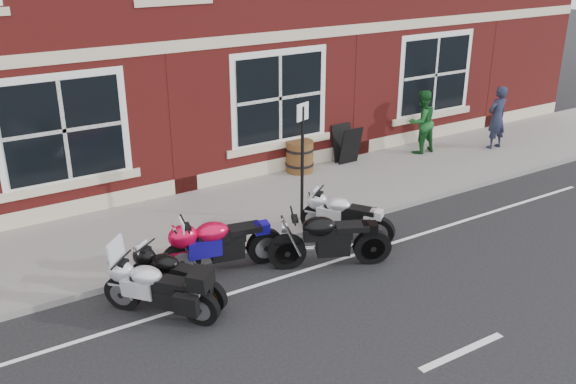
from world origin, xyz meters
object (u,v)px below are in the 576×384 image
moto_sport_red (220,241)px  moto_sport_black (176,274)px  pedestrian_left (497,117)px  pedestrian_right (422,122)px  parking_sign (302,154)px  moto_touring_silver (157,286)px  moto_naked_black (327,237)px  a_board_sign (347,144)px  barrel_planter (300,156)px  moto_sport_silver (346,214)px

moto_sport_red → moto_sport_black: size_ratio=1.33×
moto_sport_red → pedestrian_left: bearing=-67.6°
pedestrian_right → parking_sign: size_ratio=0.69×
moto_touring_silver → moto_naked_black: (3.17, -0.06, 0.05)m
moto_touring_silver → a_board_sign: size_ratio=1.65×
parking_sign → moto_sport_red: bearing=-178.9°
moto_touring_silver → pedestrian_left: 11.16m
a_board_sign → barrel_planter: 1.38m
moto_naked_black → a_board_sign: a_board_sign is taller
moto_sport_black → barrel_planter: 6.15m
moto_naked_black → pedestrian_left: bearing=-44.4°
moto_sport_black → a_board_sign: size_ratio=1.72×
pedestrian_left → parking_sign: parking_sign is taller
parking_sign → moto_naked_black: bearing=-128.0°
moto_sport_black → pedestrian_left: (10.37, 2.53, 0.49)m
moto_sport_red → pedestrian_left: 9.53m
moto_naked_black → pedestrian_left: 8.15m
moto_sport_black → pedestrian_right: bearing=-8.7°
moto_touring_silver → pedestrian_left: pedestrian_left is taller
moto_naked_black → a_board_sign: (3.47, 4.05, 0.03)m
moto_sport_silver → a_board_sign: 4.14m
parking_sign → barrel_planter: bearing=38.5°
moto_sport_silver → barrel_planter: bearing=38.2°
moto_naked_black → moto_sport_silver: bearing=-27.4°
moto_sport_red → pedestrian_right: pedestrian_right is taller
moto_touring_silver → parking_sign: bearing=-15.8°
moto_sport_red → pedestrian_right: 7.85m
moto_sport_black → a_board_sign: (6.22, 3.70, 0.12)m
moto_sport_red → moto_sport_black: (-1.06, -0.51, -0.09)m
barrel_planter → moto_touring_silver: bearing=-142.4°
pedestrian_left → a_board_sign: 4.33m
pedestrian_right → parking_sign: (-5.05, -1.95, 0.57)m
moto_touring_silver → moto_sport_silver: size_ratio=0.96×
moto_naked_black → parking_sign: bearing=6.4°
a_board_sign → moto_touring_silver: bearing=-148.8°
moto_touring_silver → parking_sign: (3.75, 1.64, 1.01)m
moto_sport_black → pedestrian_right: (8.38, 3.31, 0.48)m
moto_sport_silver → parking_sign: bearing=79.2°
moto_touring_silver → moto_sport_black: size_ratio=0.96×
moto_touring_silver → moto_sport_silver: moto_touring_silver is taller
moto_naked_black → barrel_planter: (2.09, 4.12, -0.07)m
moto_touring_silver → a_board_sign: bearing=-8.5°
a_board_sign → moto_sport_silver: bearing=-126.8°
pedestrian_right → a_board_sign: size_ratio=1.74×
a_board_sign → parking_sign: (-2.89, -2.35, 0.93)m
a_board_sign → barrel_planter: bearing=177.2°
moto_sport_black → pedestrian_left: bearing=-16.6°
moto_naked_black → pedestrian_right: (5.63, 3.65, 0.38)m
a_board_sign → barrel_planter: (-1.37, 0.07, -0.10)m
pedestrian_left → a_board_sign: size_ratio=1.76×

